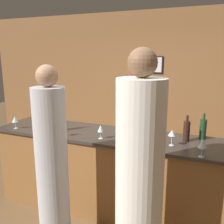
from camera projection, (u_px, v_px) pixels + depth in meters
name	position (u px, v px, depth m)	size (l,w,h in m)	color
ground_plane	(106.00, 208.00, 3.23)	(14.00, 14.00, 0.00)	brown
back_wall	(153.00, 82.00, 5.09)	(8.00, 0.08, 2.80)	brown
bar_counter	(105.00, 172.00, 3.12)	(2.82, 0.71, 1.02)	brown
bartender	(135.00, 127.00, 3.74)	(0.33, 0.33, 1.88)	maroon
guest_0	(139.00, 181.00, 2.06)	(0.40, 0.40, 2.00)	silver
guest_1	(52.00, 169.00, 2.38)	(0.31, 0.31, 1.86)	#B2B2B7
wine_bottle_0	(186.00, 131.00, 2.72)	(0.07, 0.07, 0.29)	black
wine_bottle_1	(57.00, 121.00, 3.08)	(0.08, 0.08, 0.32)	black
wine_bottle_2	(203.00, 129.00, 2.80)	(0.07, 0.07, 0.29)	#19381E
ice_bucket	(40.00, 118.00, 3.35)	(0.21, 0.21, 0.19)	silver
wine_glass_0	(101.00, 129.00, 2.80)	(0.07, 0.07, 0.16)	silver
wine_glass_1	(202.00, 144.00, 2.29)	(0.08, 0.08, 0.17)	silver
wine_glass_2	(172.00, 133.00, 2.58)	(0.08, 0.08, 0.17)	silver
wine_glass_3	(15.00, 120.00, 3.19)	(0.08, 0.08, 0.16)	silver
wine_glass_4	(61.00, 125.00, 2.87)	(0.08, 0.08, 0.18)	silver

